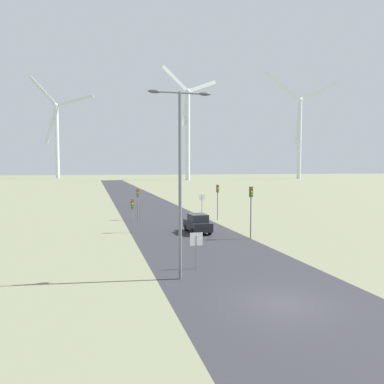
# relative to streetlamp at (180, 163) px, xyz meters

# --- Properties ---
(ground_plane) EXTENTS (600.00, 600.00, 0.00)m
(ground_plane) POSITION_rel_streetlamp_xyz_m (3.69, -4.88, -6.53)
(ground_plane) COLOR #757A5B
(road_surface) EXTENTS (10.00, 240.00, 0.01)m
(road_surface) POSITION_rel_streetlamp_xyz_m (3.69, 43.12, -6.52)
(road_surface) COLOR #2D2D33
(road_surface) RESTS_ON ground
(streetlamp) EXTENTS (3.52, 0.32, 10.43)m
(streetlamp) POSITION_rel_streetlamp_xyz_m (0.00, 0.00, 0.00)
(streetlamp) COLOR slate
(streetlamp) RESTS_ON ground
(stop_sign_near) EXTENTS (0.81, 0.07, 2.28)m
(stop_sign_near) POSITION_rel_streetlamp_xyz_m (1.42, 1.77, -4.94)
(stop_sign_near) COLOR slate
(stop_sign_near) RESTS_ON ground
(stop_sign_far) EXTENTS (0.81, 0.07, 2.75)m
(stop_sign_far) POSITION_rel_streetlamp_xyz_m (9.15, 26.96, -4.60)
(stop_sign_far) COLOR slate
(stop_sign_far) RESTS_ON ground
(traffic_light_post_near_left) EXTENTS (0.28, 0.34, 3.24)m
(traffic_light_post_near_left) POSITION_rel_streetlamp_xyz_m (-1.08, 15.76, -4.14)
(traffic_light_post_near_left) COLOR slate
(traffic_light_post_near_left) RESTS_ON ground
(traffic_light_post_near_right) EXTENTS (0.28, 0.33, 4.60)m
(traffic_light_post_near_right) POSITION_rel_streetlamp_xyz_m (8.62, 9.91, -3.18)
(traffic_light_post_near_right) COLOR slate
(traffic_light_post_near_right) RESTS_ON ground
(traffic_light_post_mid_left) EXTENTS (0.28, 0.34, 3.71)m
(traffic_light_post_mid_left) POSITION_rel_streetlamp_xyz_m (0.42, 24.28, -3.80)
(traffic_light_post_mid_left) COLOR slate
(traffic_light_post_mid_left) RESTS_ON ground
(traffic_light_post_mid_right) EXTENTS (0.28, 0.34, 4.20)m
(traffic_light_post_mid_right) POSITION_rel_streetlamp_xyz_m (9.62, 21.95, -3.45)
(traffic_light_post_mid_right) COLOR slate
(traffic_light_post_mid_right) RESTS_ON ground
(car_approaching) EXTENTS (1.88, 4.13, 1.83)m
(car_approaching) POSITION_rel_streetlamp_xyz_m (4.95, 14.06, -5.61)
(car_approaching) COLOR black
(car_approaching) RESTS_ON ground
(wind_turbine_left) EXTENTS (35.68, 13.91, 58.09)m
(wind_turbine_left) POSITION_rel_streetlamp_xyz_m (-24.33, 206.38, 19.71)
(wind_turbine_left) COLOR silver
(wind_turbine_left) RESTS_ON ground
(wind_turbine_center) EXTENTS (29.29, 7.15, 54.60)m
(wind_turbine_center) POSITION_rel_streetlamp_xyz_m (40.81, 160.28, 20.08)
(wind_turbine_center) COLOR silver
(wind_turbine_center) RESTS_ON ground
(wind_turbine_right) EXTENTS (42.41, 4.23, 56.94)m
(wind_turbine_right) POSITION_rel_streetlamp_xyz_m (104.64, 163.76, 20.85)
(wind_turbine_right) COLOR silver
(wind_turbine_right) RESTS_ON ground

